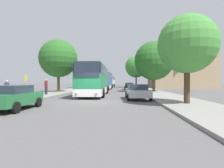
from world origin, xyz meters
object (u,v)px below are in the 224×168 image
at_px(pedestrian_waiting_near, 46,87).
at_px(pedestrian_waiting_far, 7,90).
at_px(bus_rear, 109,81).
at_px(tree_left_far, 83,70).
at_px(bus_stop_sign, 26,83).
at_px(tree_left_near, 58,59).
at_px(bus_front, 95,80).
at_px(tree_right_far, 136,67).
at_px(parked_car_left_curb, 13,97).
at_px(parked_car_right_far, 129,86).
at_px(tree_right_mid, 187,45).
at_px(bus_middle, 104,81).
at_px(parked_car_right_near, 137,91).
at_px(tree_right_near, 154,61).

relative_size(pedestrian_waiting_near, pedestrian_waiting_far, 1.11).
relative_size(bus_rear, tree_left_far, 1.73).
height_order(bus_rear, tree_left_far, tree_left_far).
xyz_separation_m(bus_stop_sign, tree_left_near, (-0.62, 10.18, 3.66)).
bearing_deg(pedestrian_waiting_near, bus_front, -80.00).
bearing_deg(tree_right_far, parked_car_left_curb, -104.92).
bearing_deg(pedestrian_waiting_far, tree_left_near, -2.60).
distance_m(parked_car_right_far, bus_stop_sign, 23.91).
relative_size(pedestrian_waiting_far, tree_right_mid, 0.27).
height_order(parked_car_left_curb, bus_stop_sign, bus_stop_sign).
xyz_separation_m(bus_front, parked_car_left_curb, (-3.14, -10.97, -1.12)).
bearing_deg(tree_left_far, bus_middle, -57.08).
distance_m(bus_front, tree_right_far, 29.58).
bearing_deg(parked_car_left_curb, tree_left_near, 101.63).
bearing_deg(parked_car_right_near, bus_stop_sign, 1.13).
bearing_deg(tree_left_far, bus_stop_sign, -87.92).
relative_size(bus_middle, tree_right_far, 1.28).
bearing_deg(pedestrian_waiting_near, tree_right_near, -57.14).
height_order(pedestrian_waiting_near, tree_left_far, tree_left_far).
xyz_separation_m(pedestrian_waiting_far, tree_left_far, (-0.77, 31.53, 3.80)).
bearing_deg(tree_right_mid, bus_stop_sign, 165.37).
bearing_deg(bus_middle, tree_left_far, 124.99).
bearing_deg(tree_left_far, bus_front, -74.27).
xyz_separation_m(parked_car_left_curb, tree_right_far, (10.48, 39.35, 5.10)).
bearing_deg(bus_rear, parked_car_left_curb, -91.83).
distance_m(bus_front, tree_right_mid, 11.77).
bearing_deg(tree_left_near, parked_car_left_curb, -78.66).
xyz_separation_m(bus_stop_sign, tree_right_near, (14.18, 12.22, 3.47)).
distance_m(bus_middle, tree_right_near, 11.57).
bearing_deg(pedestrian_waiting_far, bus_front, -44.05).
bearing_deg(bus_middle, bus_rear, 92.25).
bearing_deg(tree_right_near, pedestrian_waiting_far, -134.84).
xyz_separation_m(bus_middle, tree_left_near, (-6.07, -8.96, 3.30)).
relative_size(bus_middle, tree_left_near, 1.43).
bearing_deg(tree_right_near, tree_left_near, -172.16).
xyz_separation_m(parked_car_right_near, tree_left_near, (-11.15, 9.63, 4.44)).
relative_size(pedestrian_waiting_near, tree_left_far, 0.26).
height_order(bus_front, parked_car_right_near, bus_front).
relative_size(parked_car_left_curb, parked_car_right_near, 0.84).
height_order(parked_car_left_curb, tree_left_far, tree_left_far).
xyz_separation_m(bus_front, tree_left_far, (-6.84, 24.28, 2.90)).
xyz_separation_m(bus_rear, pedestrian_waiting_far, (-5.69, -37.73, -0.81)).
height_order(parked_car_right_far, tree_right_mid, tree_right_mid).
height_order(bus_middle, tree_left_near, tree_left_near).
xyz_separation_m(bus_front, pedestrian_waiting_far, (-6.07, -7.25, -0.90)).
height_order(bus_middle, bus_stop_sign, bus_middle).
xyz_separation_m(parked_car_right_near, pedestrian_waiting_far, (-10.82, -2.88, 0.24)).
bearing_deg(tree_right_mid, tree_right_near, 87.91).
xyz_separation_m(parked_car_right_far, tree_right_far, (2.46, 11.91, 5.11)).
height_order(bus_middle, pedestrian_waiting_near, bus_middle).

